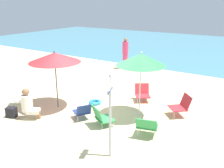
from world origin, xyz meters
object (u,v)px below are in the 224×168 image
beach_chair_c (142,93)px  umbrella_red (55,57)px  warning_sign (110,106)px  beach_chair_d (101,116)px  beach_chair_f (181,105)px  person_a (28,104)px  beach_bag (11,112)px  person_b (125,53)px  beach_chair_a (147,126)px  beach_chair_b (19,97)px  umbrella_green (141,60)px  swim_ring (95,102)px  beach_chair_e (82,111)px

beach_chair_c → umbrella_red: bearing=-80.0°
warning_sign → beach_chair_d: bearing=113.4°
beach_chair_d → beach_chair_f: size_ratio=0.94×
beach_chair_c → person_a: 4.01m
beach_bag → person_a: bearing=23.8°
beach_chair_d → person_b: (-2.78, 6.17, 0.54)m
beach_chair_f → person_a: person_a is taller
umbrella_red → beach_bag: umbrella_red is taller
beach_chair_f → beach_chair_a: bearing=37.0°
umbrella_red → beach_chair_f: size_ratio=2.49×
umbrella_red → person_b: bearing=97.0°
beach_chair_d → beach_chair_c: bearing=28.2°
beach_chair_a → beach_chair_b: bearing=80.3°
beach_chair_d → person_b: person_b is taller
person_a → person_b: 7.03m
beach_chair_b → person_b: 6.55m
umbrella_green → beach_chair_f: size_ratio=2.63×
umbrella_green → beach_chair_c: bearing=112.5°
beach_chair_a → swim_ring: bearing=50.7°
umbrella_green → beach_chair_d: (-0.62, -1.23, -1.53)m
person_b → warning_sign: 8.27m
beach_chair_c → person_a: person_a is taller
beach_chair_e → beach_bag: size_ratio=2.17×
person_a → swim_ring: 2.36m
umbrella_red → beach_chair_f: (3.81, 1.64, -1.39)m
swim_ring → person_a: bearing=-115.2°
umbrella_green → swim_ring: (-1.79, 0.04, -1.78)m
umbrella_green → beach_chair_e: (-1.32, -1.22, -1.54)m
umbrella_red → swim_ring: (0.89, 0.95, -1.70)m
warning_sign → swim_ring: 3.51m
umbrella_red → warning_sign: size_ratio=0.98×
umbrella_red → beach_chair_b: umbrella_red is taller
beach_chair_e → person_b: person_b is taller
umbrella_red → beach_chair_f: 4.37m
beach_chair_c → beach_chair_f: 1.72m
beach_chair_d → beach_chair_e: beach_chair_d is taller
beach_chair_c → beach_chair_f: bearing=37.3°
beach_chair_f → beach_bag: bearing=-8.2°
beach_chair_c → beach_chair_d: bearing=-37.2°
umbrella_red → warning_sign: bearing=-24.9°
umbrella_red → beach_bag: size_ratio=5.96×
umbrella_red → beach_chair_c: umbrella_red is taller
beach_chair_b → beach_chair_f: size_ratio=0.93×
beach_chair_e → person_a: (-1.45, -0.84, 0.21)m
beach_chair_a → beach_chair_e: beach_chair_a is taller
umbrella_red → warning_sign: (3.14, -1.46, -0.48)m
beach_chair_e → person_a: bearing=61.3°
beach_chair_d → warning_sign: bearing=-106.0°
beach_chair_b → beach_bag: size_ratio=2.21×
beach_chair_d → swim_ring: beach_chair_d is taller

